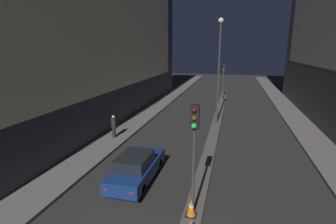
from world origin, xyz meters
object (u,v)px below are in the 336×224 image
traffic_light_near (194,137)px  pedestrian_on_left_sidewalk (114,126)px  traffic_light_mid (224,74)px  traffic_cone_far (191,207)px  car_left_lane (136,167)px  street_lamp (219,60)px

traffic_light_near → pedestrian_on_left_sidewalk: size_ratio=2.66×
traffic_light_near → traffic_light_mid: bearing=90.0°
traffic_light_mid → traffic_cone_far: 25.67m
traffic_light_near → traffic_cone_far: size_ratio=6.03×
traffic_cone_far → car_left_lane: size_ratio=0.16×
car_left_lane → traffic_cone_far: bearing=-36.2°
traffic_cone_far → traffic_light_mid: bearing=89.9°
car_left_lane → traffic_light_near: bearing=-35.8°
traffic_light_near → street_lamp: (0.00, 13.97, 2.27)m
traffic_light_mid → car_left_lane: size_ratio=0.98×
street_lamp → car_left_lane: street_lamp is taller
traffic_light_near → car_left_lane: (-3.29, 2.38, -2.73)m
street_lamp → car_left_lane: (-3.29, -11.59, -5.00)m
traffic_light_mid → street_lamp: 11.75m
street_lamp → traffic_cone_far: street_lamp is taller
traffic_light_mid → car_left_lane: bearing=-98.1°
traffic_light_mid → street_lamp: (0.00, -11.53, 2.27)m
traffic_light_near → traffic_light_mid: (0.00, 25.50, 0.00)m
traffic_light_near → car_left_lane: traffic_light_near is taller
traffic_light_near → street_lamp: bearing=90.0°
traffic_cone_far → pedestrian_on_left_sidewalk: size_ratio=0.44×
traffic_light_near → street_lamp: street_lamp is taller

